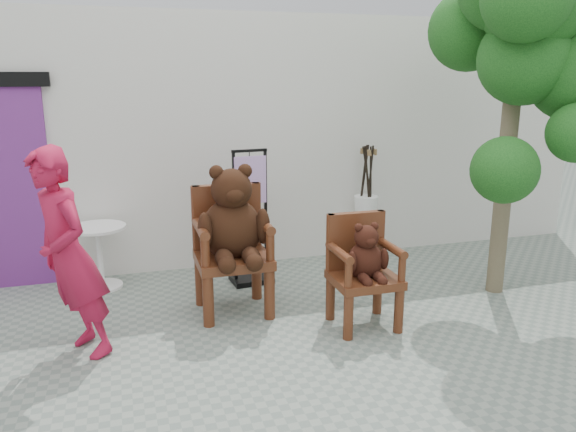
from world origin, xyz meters
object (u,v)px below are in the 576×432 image
object	(u,v)px
chair_small	(363,262)
chair_big	(232,230)
display_stand	(251,232)
cafe_table	(99,249)
person	(69,256)
stool_bucket	(366,210)
tree	(524,32)

from	to	relation	value
chair_small	chair_big	bearing A→B (deg)	149.64
display_stand	chair_small	bearing A→B (deg)	-66.79
chair_big	cafe_table	xyz separation A→B (m)	(-1.28, 1.04, -0.40)
person	display_stand	distance (m)	2.22
cafe_table	display_stand	xyz separation A→B (m)	(1.63, -0.30, 0.14)
chair_small	display_stand	size ratio (longest dim) A/B	0.69
chair_small	stool_bucket	size ratio (longest dim) A/B	0.72
person	display_stand	xyz separation A→B (m)	(1.79, 1.29, -0.30)
chair_big	display_stand	xyz separation A→B (m)	(0.35, 0.74, -0.26)
chair_big	display_stand	size ratio (longest dim) A/B	0.98
chair_big	person	distance (m)	1.54
stool_bucket	tree	size ratio (longest dim) A/B	0.41
chair_big	tree	xyz separation A→B (m)	(2.80, -0.42, 1.85)
display_stand	tree	world-z (taller)	tree
cafe_table	display_stand	world-z (taller)	display_stand
chair_big	stool_bucket	bearing A→B (deg)	30.75
chair_small	stool_bucket	distance (m)	1.98
chair_small	tree	xyz separation A→B (m)	(1.70, 0.22, 2.08)
chair_big	tree	bearing A→B (deg)	-8.53
person	cafe_table	distance (m)	1.65
chair_big	stool_bucket	xyz separation A→B (m)	(1.93, 1.15, -0.20)
chair_big	cafe_table	bearing A→B (deg)	140.92
chair_small	cafe_table	xyz separation A→B (m)	(-2.38, 1.68, -0.17)
chair_small	display_stand	xyz separation A→B (m)	(-0.75, 1.38, -0.03)
person	stool_bucket	xyz separation A→B (m)	(3.37, 1.70, -0.24)
stool_bucket	tree	distance (m)	2.72
chair_small	display_stand	distance (m)	1.57
person	tree	bearing A→B (deg)	62.05
display_stand	tree	distance (m)	3.43
cafe_table	stool_bucket	size ratio (longest dim) A/B	0.48
stool_bucket	tree	xyz separation A→B (m)	(0.86, -1.57, 2.05)
chair_small	tree	distance (m)	2.69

